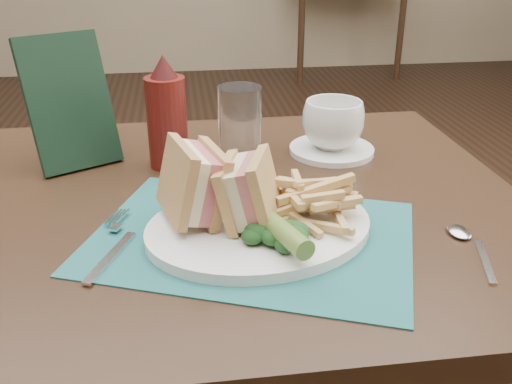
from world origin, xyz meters
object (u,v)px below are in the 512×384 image
table_bg_right (340,25)px  sandwich_half_b (233,189)px  drinking_glass (240,125)px  sandwich_half_a (177,184)px  ketchup_bottle (166,112)px  plate (259,227)px  coffee_cup (333,124)px  saucer (332,150)px  check_presenter (69,102)px  placemat (252,237)px

table_bg_right → sandwich_half_b: (-1.26, -3.95, 0.44)m
drinking_glass → sandwich_half_a: bearing=-114.3°
table_bg_right → ketchup_bottle: size_ratio=4.84×
sandwich_half_b → table_bg_right: bearing=90.6°
plate → coffee_cup: coffee_cup is taller
sandwich_half_a → saucer: (0.27, 0.26, -0.06)m
ketchup_bottle → sandwich_half_b: bearing=-71.3°
plate → ketchup_bottle: 0.29m
table_bg_right → check_presenter: bearing=-112.2°
coffee_cup → drinking_glass: drinking_glass is taller
plate → coffee_cup: (0.17, 0.27, 0.04)m
coffee_cup → sandwich_half_b: bearing=-127.2°
drinking_glass → saucer: bearing=6.4°
saucer → check_presenter: (-0.44, 0.01, 0.10)m
plate → saucer: 0.32m
sandwich_half_b → check_presenter: check_presenter is taller
sandwich_half_a → coffee_cup: sandwich_half_a is taller
table_bg_right → check_presenter: size_ratio=4.10×
coffee_cup → check_presenter: (-0.44, 0.01, 0.05)m
ketchup_bottle → check_presenter: 0.16m
table_bg_right → sandwich_half_b: 4.17m
sandwich_half_a → drinking_glass: bearing=50.5°
saucer → check_presenter: bearing=178.7°
plate → sandwich_half_b: sandwich_half_b is taller
sandwich_half_a → sandwich_half_b: (0.07, -0.01, -0.01)m
check_presenter → plate: bearing=-74.6°
ketchup_bottle → coffee_cup: bearing=4.0°
plate → drinking_glass: size_ratio=2.31×
coffee_cup → check_presenter: bearing=178.7°
table_bg_right → placemat: (-1.24, -3.96, 0.38)m
coffee_cup → drinking_glass: (-0.17, -0.02, 0.01)m
sandwich_half_a → sandwich_half_b: bearing=-24.5°
placemat → ketchup_bottle: size_ratio=2.19×
plate → coffee_cup: 0.32m
placemat → ketchup_bottle: (-0.11, 0.26, 0.09)m
check_presenter → sandwich_half_a: bearing=-85.9°
check_presenter → placemat: bearing=-76.5°
check_presenter → sandwich_half_b: bearing=-77.5°
sandwich_half_b → saucer: size_ratio=0.62×
plate → ketchup_bottle: (-0.12, 0.25, 0.08)m
drinking_glass → coffee_cup: bearing=6.4°
sandwich_half_b → check_presenter: size_ratio=0.42×
placemat → drinking_glass: 0.27m
drinking_glass → placemat: bearing=-93.2°
sandwich_half_b → saucer: bearing=71.1°
placemat → sandwich_half_b: sandwich_half_b is taller
plate → table_bg_right: bearing=60.0°
table_bg_right → sandwich_half_b: sandwich_half_b is taller
sandwich_half_b → ketchup_bottle: bearing=127.0°
plate → ketchup_bottle: size_ratio=1.61×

